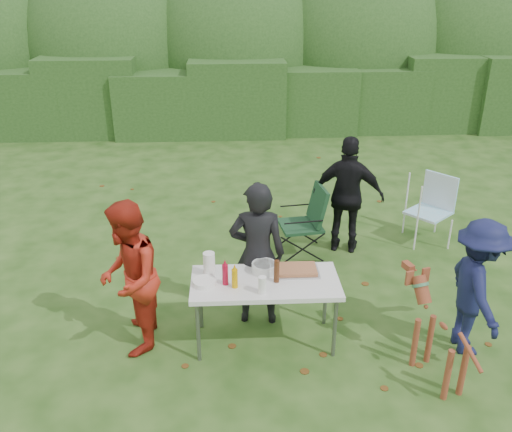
{
  "coord_description": "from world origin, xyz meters",
  "views": [
    {
      "loc": [
        -0.2,
        -4.88,
        3.6
      ],
      "look_at": [
        0.09,
        0.8,
        1.0
      ],
      "focal_mm": 38.0,
      "sensor_mm": 36.0,
      "label": 1
    }
  ],
  "objects_px": {
    "person_cook": "(257,254)",
    "mustard_bottle": "(235,278)",
    "dog": "(441,339)",
    "person_red_jacket": "(129,279)",
    "camping_chair": "(301,222)",
    "paper_towel_roll": "(209,264)",
    "folding_table": "(265,285)",
    "beer_bottle": "(277,271)",
    "ketchup_bottle": "(225,275)",
    "lawn_chair": "(429,210)",
    "person_black_puffy": "(348,196)",
    "child": "(476,288)"
  },
  "relations": [
    {
      "from": "person_cook",
      "to": "child",
      "type": "distance_m",
      "value": 2.23
    },
    {
      "from": "person_cook",
      "to": "dog",
      "type": "height_order",
      "value": "person_cook"
    },
    {
      "from": "person_red_jacket",
      "to": "child",
      "type": "relative_size",
      "value": 1.11
    },
    {
      "from": "paper_towel_roll",
      "to": "ketchup_bottle",
      "type": "bearing_deg",
      "value": -47.04
    },
    {
      "from": "folding_table",
      "to": "child",
      "type": "xyz_separation_m",
      "value": [
        2.08,
        -0.22,
        0.04
      ]
    },
    {
      "from": "person_black_puffy",
      "to": "ketchup_bottle",
      "type": "xyz_separation_m",
      "value": [
        -1.66,
        -2.05,
        0.03
      ]
    },
    {
      "from": "child",
      "to": "ketchup_bottle",
      "type": "distance_m",
      "value": 2.49
    },
    {
      "from": "person_cook",
      "to": "camping_chair",
      "type": "xyz_separation_m",
      "value": [
        0.67,
        1.49,
        -0.33
      ]
    },
    {
      "from": "folding_table",
      "to": "child",
      "type": "bearing_deg",
      "value": -6.1
    },
    {
      "from": "lawn_chair",
      "to": "beer_bottle",
      "type": "relative_size",
      "value": 4.08
    },
    {
      "from": "beer_bottle",
      "to": "person_black_puffy",
      "type": "bearing_deg",
      "value": 60.58
    },
    {
      "from": "person_cook",
      "to": "mustard_bottle",
      "type": "bearing_deg",
      "value": 68.24
    },
    {
      "from": "folding_table",
      "to": "lawn_chair",
      "type": "xyz_separation_m",
      "value": [
        2.48,
        2.21,
        -0.2
      ]
    },
    {
      "from": "person_cook",
      "to": "ketchup_bottle",
      "type": "height_order",
      "value": "person_cook"
    },
    {
      "from": "person_cook",
      "to": "paper_towel_roll",
      "type": "bearing_deg",
      "value": 32.52
    },
    {
      "from": "child",
      "to": "dog",
      "type": "relative_size",
      "value": 1.47
    },
    {
      "from": "dog",
      "to": "camping_chair",
      "type": "height_order",
      "value": "camping_chair"
    },
    {
      "from": "beer_bottle",
      "to": "mustard_bottle",
      "type": "bearing_deg",
      "value": -168.85
    },
    {
      "from": "lawn_chair",
      "to": "ketchup_bottle",
      "type": "xyz_separation_m",
      "value": [
        -2.88,
        -2.26,
        0.36
      ]
    },
    {
      "from": "person_cook",
      "to": "person_red_jacket",
      "type": "height_order",
      "value": "person_cook"
    },
    {
      "from": "beer_bottle",
      "to": "paper_towel_roll",
      "type": "xyz_separation_m",
      "value": [
        -0.67,
        0.15,
        0.01
      ]
    },
    {
      "from": "ketchup_bottle",
      "to": "beer_bottle",
      "type": "bearing_deg",
      "value": 2.25
    },
    {
      "from": "folding_table",
      "to": "beer_bottle",
      "type": "relative_size",
      "value": 6.25
    },
    {
      "from": "camping_chair",
      "to": "lawn_chair",
      "type": "distance_m",
      "value": 1.9
    },
    {
      "from": "person_red_jacket",
      "to": "camping_chair",
      "type": "xyz_separation_m",
      "value": [
        1.96,
        1.89,
        -0.31
      ]
    },
    {
      "from": "child",
      "to": "camping_chair",
      "type": "height_order",
      "value": "child"
    },
    {
      "from": "dog",
      "to": "lawn_chair",
      "type": "relative_size",
      "value": 1.01
    },
    {
      "from": "lawn_chair",
      "to": "ketchup_bottle",
      "type": "bearing_deg",
      "value": -1.94
    },
    {
      "from": "child",
      "to": "lawn_chair",
      "type": "distance_m",
      "value": 2.48
    },
    {
      "from": "person_red_jacket",
      "to": "dog",
      "type": "distance_m",
      "value": 3.05
    },
    {
      "from": "child",
      "to": "ketchup_bottle",
      "type": "relative_size",
      "value": 6.61
    },
    {
      "from": "paper_towel_roll",
      "to": "dog",
      "type": "bearing_deg",
      "value": -20.39
    },
    {
      "from": "lawn_chair",
      "to": "person_black_puffy",
      "type": "bearing_deg",
      "value": -30.41
    },
    {
      "from": "person_cook",
      "to": "mustard_bottle",
      "type": "distance_m",
      "value": 0.56
    },
    {
      "from": "lawn_chair",
      "to": "mustard_bottle",
      "type": "distance_m",
      "value": 3.64
    },
    {
      "from": "camping_chair",
      "to": "ketchup_bottle",
      "type": "xyz_separation_m",
      "value": [
        -1.01,
        -1.93,
        0.35
      ]
    },
    {
      "from": "camping_chair",
      "to": "person_black_puffy",
      "type": "bearing_deg",
      "value": -178.2
    },
    {
      "from": "dog",
      "to": "paper_towel_roll",
      "type": "bearing_deg",
      "value": 52.48
    },
    {
      "from": "mustard_bottle",
      "to": "ketchup_bottle",
      "type": "relative_size",
      "value": 0.91
    },
    {
      "from": "mustard_bottle",
      "to": "lawn_chair",
      "type": "bearing_deg",
      "value": 39.76
    },
    {
      "from": "person_red_jacket",
      "to": "camping_chair",
      "type": "relative_size",
      "value": 1.63
    },
    {
      "from": "person_red_jacket",
      "to": "paper_towel_roll",
      "type": "relative_size",
      "value": 6.22
    },
    {
      "from": "person_red_jacket",
      "to": "camping_chair",
      "type": "bearing_deg",
      "value": 131.01
    },
    {
      "from": "folding_table",
      "to": "person_black_puffy",
      "type": "relative_size",
      "value": 0.92
    },
    {
      "from": "camping_chair",
      "to": "ketchup_bottle",
      "type": "bearing_deg",
      "value": 54.24
    },
    {
      "from": "child",
      "to": "mustard_bottle",
      "type": "distance_m",
      "value": 2.4
    },
    {
      "from": "person_red_jacket",
      "to": "lawn_chair",
      "type": "height_order",
      "value": "person_red_jacket"
    },
    {
      "from": "person_cook",
      "to": "dog",
      "type": "xyz_separation_m",
      "value": [
        1.66,
        -1.07,
        -0.36
      ]
    },
    {
      "from": "child",
      "to": "mustard_bottle",
      "type": "height_order",
      "value": "child"
    },
    {
      "from": "person_red_jacket",
      "to": "child",
      "type": "height_order",
      "value": "person_red_jacket"
    }
  ]
}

